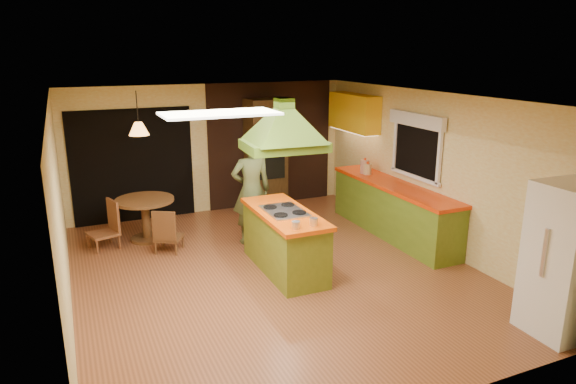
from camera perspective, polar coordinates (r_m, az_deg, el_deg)
name	(u,v)px	position (r m, az deg, el deg)	size (l,w,h in m)	color
ground	(275,271)	(7.58, -1.45, -8.80)	(6.50, 6.50, 0.00)	brown
room_walls	(274,189)	(7.15, -1.52, 0.35)	(5.50, 6.50, 6.50)	beige
ceiling_plane	(274,98)	(6.93, -1.59, 10.37)	(6.50, 6.50, 0.00)	silver
brick_panel	(271,144)	(10.53, -1.92, 5.32)	(2.64, 0.03, 2.50)	#381E14
nook_opening	(133,166)	(9.90, -16.84, 2.80)	(2.20, 0.03, 2.10)	black
right_counter	(393,209)	(9.03, 11.56, -1.90)	(0.62, 3.05, 0.92)	olive
upper_cabinets	(354,112)	(10.10, 7.33, 8.77)	(0.34, 1.40, 0.70)	yellow
window_right	(417,135)	(8.72, 14.12, 6.17)	(0.12, 1.35, 1.06)	black
fluor_panel	(220,114)	(5.44, -7.60, 8.63)	(1.20, 0.60, 0.03)	white
kitchen_island	(284,240)	(7.46, -0.39, -5.41)	(0.73, 1.80, 0.92)	olive
range_hood	(284,117)	(7.02, -0.42, 8.37)	(1.14, 0.85, 0.80)	#547B1E
man	(251,190)	(8.41, -4.10, 0.20)	(0.66, 0.43, 1.81)	#4A552D
refrigerator	(567,260)	(6.51, 28.60, -6.67)	(0.72, 0.68, 1.75)	white
wall_oven	(266,155)	(10.22, -2.51, 4.15)	(0.74, 0.62, 2.20)	#432D15
dining_table	(145,211)	(8.92, -15.58, -2.07)	(0.97, 0.97, 0.73)	brown
chair_left	(102,225)	(8.80, -19.92, -3.51)	(0.43, 0.43, 0.78)	brown
chair_near	(169,230)	(8.39, -13.14, -4.10)	(0.39, 0.39, 0.72)	brown
pendant_lamp	(139,129)	(8.61, -16.25, 6.77)	(0.32, 0.32, 0.21)	#FF9E3F
canister_large	(365,167)	(9.55, 8.53, 2.80)	(0.17, 0.17, 0.25)	beige
canister_medium	(368,169)	(9.47, 8.84, 2.53)	(0.14, 0.14, 0.19)	beige
canister_small	(366,169)	(9.51, 8.68, 2.54)	(0.13, 0.13, 0.18)	beige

